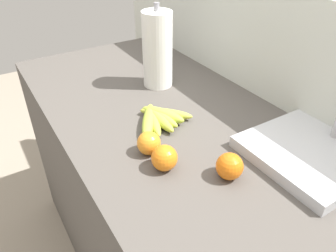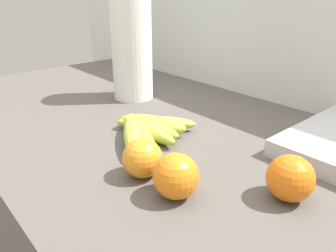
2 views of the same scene
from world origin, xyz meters
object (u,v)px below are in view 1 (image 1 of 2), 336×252
at_px(orange_front, 164,158).
at_px(orange_far_right, 230,166).
at_px(sink_basin, 309,152).
at_px(banana_bunch, 158,118).
at_px(paper_towel_roll, 157,50).
at_px(orange_center, 149,143).

bearing_deg(orange_front, orange_far_right, 46.84).
relative_size(orange_front, sink_basin, 0.22).
distance_m(orange_far_right, sink_basin, 0.26).
distance_m(orange_front, sink_basin, 0.41).
height_order(orange_far_right, sink_basin, sink_basin).
relative_size(banana_bunch, paper_towel_roll, 0.71).
height_order(orange_front, sink_basin, sink_basin).
bearing_deg(orange_far_right, orange_front, -133.16).
height_order(orange_center, sink_basin, sink_basin).
relative_size(orange_front, orange_far_right, 1.00).
bearing_deg(orange_far_right, paper_towel_roll, 168.30).
xyz_separation_m(orange_center, paper_towel_roll, (-0.37, 0.25, 0.11)).
bearing_deg(orange_front, banana_bunch, 154.30).
bearing_deg(orange_front, sink_basin, 64.65).
distance_m(orange_center, sink_basin, 0.46).
distance_m(orange_front, orange_center, 0.08).
xyz_separation_m(paper_towel_roll, sink_basin, (0.63, 0.13, -0.13)).
relative_size(banana_bunch, orange_far_right, 3.13).
relative_size(orange_far_right, paper_towel_roll, 0.23).
xyz_separation_m(orange_far_right, paper_towel_roll, (-0.57, 0.12, 0.11)).
bearing_deg(orange_far_right, banana_bunch, -175.49).
bearing_deg(sink_basin, orange_front, -115.35).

